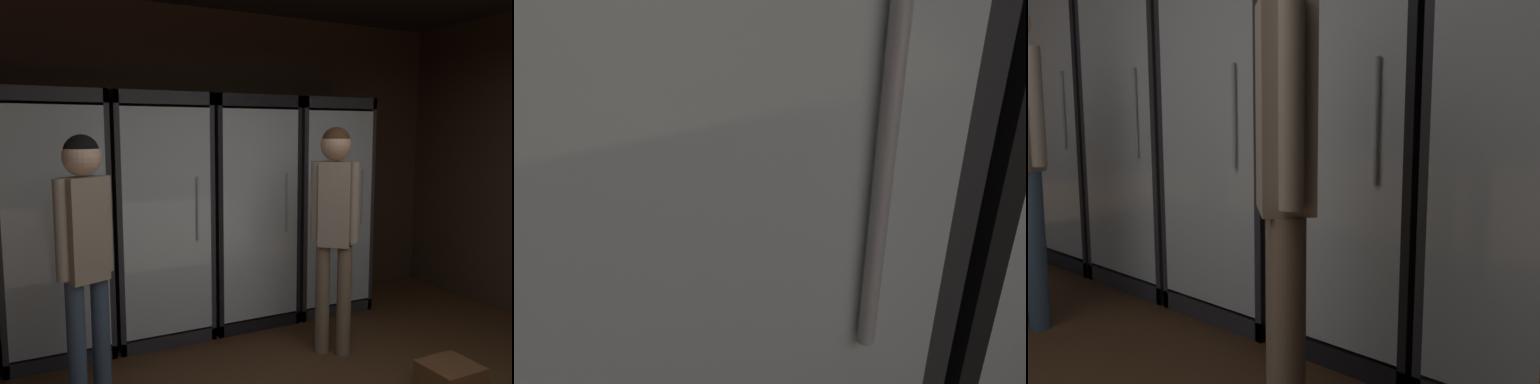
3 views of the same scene
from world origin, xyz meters
TOP-DOWN VIEW (x-y plane):
  - cooler_center at (-0.50, 2.71)m, footprint 0.77×0.66m
  - cooler_right at (0.30, 2.71)m, footprint 0.77×0.66m

SIDE VIEW (x-z plane):
  - cooler_center at x=-0.50m, z-range -0.02..1.98m
  - cooler_right at x=0.30m, z-range -0.02..1.99m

